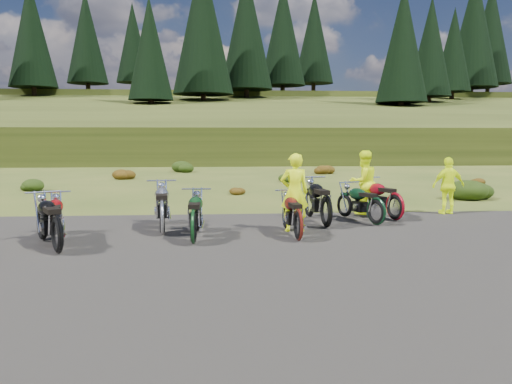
{
  "coord_description": "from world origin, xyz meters",
  "views": [
    {
      "loc": [
        -1.05,
        -10.61,
        2.32
      ],
      "look_at": [
        -0.19,
        0.92,
        1.02
      ],
      "focal_mm": 35.0,
      "sensor_mm": 36.0,
      "label": 1
    }
  ],
  "objects": [
    {
      "name": "ground",
      "position": [
        0.0,
        0.0,
        0.0
      ],
      "size": [
        300.0,
        300.0,
        0.0
      ],
      "primitive_type": "plane",
      "color": "#3A4C19",
      "rests_on": "ground"
    },
    {
      "name": "gravel_pad",
      "position": [
        0.0,
        -2.0,
        0.0
      ],
      "size": [
        20.0,
        12.0,
        0.04
      ],
      "primitive_type": "cube",
      "color": "black",
      "rests_on": "ground"
    },
    {
      "name": "hill_slope",
      "position": [
        0.0,
        50.0,
        0.0
      ],
      "size": [
        300.0,
        45.97,
        9.37
      ],
      "primitive_type": null,
      "rotation": [
        0.14,
        0.0,
        0.0
      ],
      "color": "#2D3712",
      "rests_on": "ground"
    },
    {
      "name": "hill_plateau",
      "position": [
        0.0,
        110.0,
        0.0
      ],
      "size": [
        300.0,
        90.0,
        9.17
      ],
      "primitive_type": "cube",
      "color": "#2D3712",
      "rests_on": "ground"
    },
    {
      "name": "conifer_18",
      "position": [
        -27.0,
        63.0,
        16.66
      ],
      "size": [
        6.6,
        6.6,
        17.0
      ],
      "color": "black",
      "rests_on": "ground"
    },
    {
      "name": "conifer_19",
      "position": [
        -21.0,
        69.0,
        17.36
      ],
      "size": [
        6.16,
        6.16,
        16.0
      ],
      "color": "black",
      "rests_on": "ground"
    },
    {
      "name": "conifer_20",
      "position": [
        -15.0,
        75.0,
        17.65
      ],
      "size": [
        5.72,
        5.72,
        15.0
      ],
      "color": "black",
      "rests_on": "ground"
    },
    {
      "name": "conifer_21",
      "position": [
        -9.0,
        50.0,
        12.56
      ],
      "size": [
        5.28,
        5.28,
        14.0
      ],
      "color": "black",
      "rests_on": "ground"
    },
    {
      "name": "conifer_22",
      "position": [
        -3.0,
        56.0,
        16.77
      ],
      "size": [
        7.92,
        7.92,
        20.0
      ],
      "color": "black",
      "rests_on": "ground"
    },
    {
      "name": "conifer_23",
      "position": [
        3.0,
        62.0,
        17.47
      ],
      "size": [
        7.48,
        7.48,
        19.0
      ],
      "color": "black",
      "rests_on": "ground"
    },
    {
      "name": "conifer_24",
      "position": [
        9.0,
        68.0,
        18.16
      ],
      "size": [
        7.04,
        7.04,
        18.0
      ],
      "color": "black",
      "rests_on": "ground"
    },
    {
      "name": "conifer_25",
      "position": [
        15.0,
        74.0,
        18.66
      ],
      "size": [
        6.6,
        6.6,
        17.0
      ],
      "color": "black",
      "rests_on": "ground"
    },
    {
      "name": "conifer_26",
      "position": [
        21.0,
        49.0,
        13.37
      ],
      "size": [
        6.16,
        6.16,
        16.0
      ],
      "color": "black",
      "rests_on": "ground"
    },
    {
      "name": "conifer_27",
      "position": [
        27.0,
        55.0,
        14.06
      ],
      "size": [
        5.72,
        5.72,
        15.0
      ],
      "color": "black",
      "rests_on": "ground"
    },
    {
      "name": "conifer_28",
      "position": [
        33.0,
        61.0,
        14.76
      ],
      "size": [
        5.28,
        5.28,
        14.0
      ],
      "color": "black",
      "rests_on": "ground"
    },
    {
      "name": "conifer_29",
      "position": [
        39.0,
        67.0,
        18.97
      ],
      "size": [
        7.92,
        7.92,
        20.0
      ],
      "color": "black",
      "rests_on": "ground"
    },
    {
      "name": "conifer_30",
      "position": [
        45.0,
        73.0,
        19.66
      ],
      "size": [
        7.48,
        7.48,
        19.0
      ],
      "color": "black",
      "rests_on": "ground"
    },
    {
      "name": "shrub_1",
      "position": [
        -9.1,
        11.3,
        0.31
      ],
      "size": [
        1.03,
        1.03,
        0.61
      ],
      "primitive_type": "ellipsoid",
      "color": "black",
      "rests_on": "ground"
    },
    {
      "name": "shrub_2",
      "position": [
        -6.2,
        16.6,
        0.38
      ],
      "size": [
        1.3,
        1.3,
        0.77
      ],
      "primitive_type": "ellipsoid",
      "color": "#5B2B0B",
      "rests_on": "ground"
    },
    {
      "name": "shrub_3",
      "position": [
        -3.3,
        21.9,
        0.46
      ],
      "size": [
        1.56,
        1.56,
        0.92
      ],
      "primitive_type": "ellipsoid",
      "color": "black",
      "rests_on": "ground"
    },
    {
      "name": "shrub_4",
      "position": [
        -0.4,
        9.2,
        0.23
      ],
      "size": [
        0.77,
        0.77,
        0.45
      ],
      "primitive_type": "ellipsoid",
      "color": "#5B2B0B",
      "rests_on": "ground"
    },
    {
      "name": "shrub_5",
      "position": [
        2.5,
        14.5,
        0.31
      ],
      "size": [
        1.03,
        1.03,
        0.61
      ],
      "primitive_type": "ellipsoid",
      "color": "black",
      "rests_on": "ground"
    },
    {
      "name": "shrub_6",
      "position": [
        5.4,
        19.8,
        0.38
      ],
      "size": [
        1.3,
        1.3,
        0.77
      ],
      "primitive_type": "ellipsoid",
      "color": "#5B2B0B",
      "rests_on": "ground"
    },
    {
      "name": "shrub_7",
      "position": [
        8.3,
        7.1,
        0.46
      ],
      "size": [
        1.56,
        1.56,
        0.92
      ],
      "primitive_type": "ellipsoid",
      "color": "black",
      "rests_on": "ground"
    },
    {
      "name": "shrub_8",
      "position": [
        11.2,
        12.4,
        0.23
      ],
      "size": [
        0.77,
        0.77,
        0.45
      ],
      "primitive_type": "ellipsoid",
      "color": "#5B2B0B",
      "rests_on": "ground"
    },
    {
      "name": "motorcycle_0",
      "position": [
        -4.22,
        -0.76,
        0.0
      ],
      "size": [
        1.72,
        2.26,
        1.15
      ],
      "primitive_type": null,
      "rotation": [
        0.0,
        0.0,
        2.09
      ],
      "color": "black",
      "rests_on": "ground"
    },
    {
      "name": "motorcycle_1",
      "position": [
        -4.48,
        -0.04,
        0.0
      ],
      "size": [
        1.22,
        2.14,
        1.07
      ],
      "primitive_type": null,
      "rotation": [
        0.0,
        0.0,
        1.85
      ],
      "color": "maroon",
      "rests_on": "ground"
    },
    {
      "name": "motorcycle_2",
      "position": [
        -1.6,
        -0.07,
        0.0
      ],
      "size": [
        0.74,
        2.12,
        1.1
      ],
      "primitive_type": null,
      "rotation": [
        0.0,
        0.0,
        1.55
      ],
      "color": "#0E3314",
      "rests_on": "ground"
    },
    {
      "name": "motorcycle_3",
      "position": [
        -2.38,
        1.01,
        0.0
      ],
      "size": [
        1.02,
        2.37,
        1.21
      ],
      "primitive_type": null,
      "rotation": [
        0.0,
        0.0,
        1.68
      ],
      "color": "silver",
      "rests_on": "ground"
    },
    {
      "name": "motorcycle_4",
      "position": [
        0.68,
        0.09,
        0.0
      ],
      "size": [
        0.79,
        2.03,
        1.04
      ],
      "primitive_type": null,
      "rotation": [
        0.0,
        0.0,
        1.64
      ],
      "color": "#54150E",
      "rests_on": "ground"
    },
    {
      "name": "motorcycle_5",
      "position": [
        1.64,
        1.64,
        0.0
      ],
      "size": [
        1.0,
        2.39,
        1.22
      ],
      "primitive_type": null,
      "rotation": [
        0.0,
        0.0,
        1.67
      ],
      "color": "black",
      "rests_on": "ground"
    },
    {
      "name": "motorcycle_6",
      "position": [
        3.75,
        2.55,
        0.0
      ],
      "size": [
        1.35,
        2.27,
        1.13
      ],
      "primitive_type": null,
      "rotation": [
        0.0,
        0.0,
        1.89
      ],
      "color": "maroon",
      "rests_on": "ground"
    },
    {
      "name": "motorcycle_7",
      "position": [
        3.0,
        1.87,
        0.0
      ],
      "size": [
        1.4,
        2.14,
        1.06
      ],
      "primitive_type": null,
      "rotation": [
        0.0,
        0.0,
        1.96
      ],
      "color": "black",
      "rests_on": "ground"
    },
    {
      "name": "person_middle",
      "position": [
        0.76,
        1.21,
        0.94
      ],
      "size": [
        0.71,
        0.49,
        1.89
      ],
      "primitive_type": "imported",
      "rotation": [
        0.0,
        0.0,
        3.2
      ],
      "color": "#DCF30C",
      "rests_on": "ground"
    },
    {
      "name": "person_right_a",
      "position": [
        3.2,
        3.75,
        0.94
      ],
      "size": [
        1.1,
        0.99,
        1.88
      ],
      "primitive_type": "imported",
      "rotation": [
        0.0,
        0.0,
        3.5
      ],
      "color": "#DCF30C",
      "rests_on": "ground"
    },
    {
      "name": "person_right_b",
      "position": [
        5.71,
        3.57,
        0.84
      ],
      "size": [
        1.02,
        0.49,
        1.68
      ],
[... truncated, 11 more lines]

